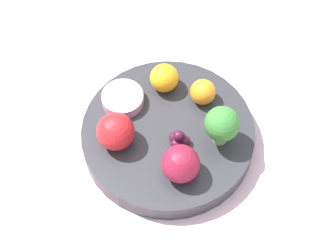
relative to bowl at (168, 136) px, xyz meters
name	(u,v)px	position (x,y,z in m)	size (l,w,h in m)	color
ground_plane	(168,148)	(0.00, 0.00, -0.03)	(6.00, 6.00, 0.00)	gray
table_surface	(168,145)	(0.00, 0.00, -0.02)	(1.20, 1.20, 0.02)	silver
bowl	(168,136)	(0.00, 0.00, 0.00)	(0.23, 0.23, 0.03)	#2D2D33
broccoli	(222,125)	(0.06, 0.04, 0.05)	(0.04, 0.04, 0.06)	#8CB76B
apple_red	(116,131)	(-0.04, -0.06, 0.04)	(0.05, 0.05, 0.05)	red
apple_green	(181,164)	(0.05, -0.03, 0.04)	(0.05, 0.05, 0.05)	maroon
orange_front	(164,78)	(-0.05, 0.05, 0.03)	(0.04, 0.04, 0.04)	orange
orange_back	(202,91)	(0.00, 0.07, 0.03)	(0.03, 0.03, 0.03)	orange
grape_cluster	(178,139)	(0.02, -0.01, 0.02)	(0.03, 0.03, 0.03)	#47142D
small_cup	(123,99)	(-0.07, -0.01, 0.02)	(0.06, 0.06, 0.02)	#EA9EC6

